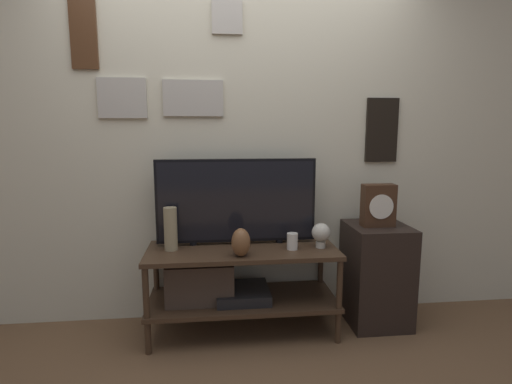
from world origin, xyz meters
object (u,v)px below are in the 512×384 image
object	(u,v)px
mantel_clock	(378,205)
decorative_bust	(321,233)
television	(237,201)
candle_jar	(292,241)
vase_slim_bronze	(171,227)
vase_tall_ceramic	(171,229)
vase_urn_stoneware	(241,242)

from	to	relation	value
mantel_clock	decorative_bust	bearing A→B (deg)	-173.18
television	decorative_bust	size ratio (longest dim) A/B	6.53
candle_jar	decorative_bust	distance (m)	0.21
decorative_bust	mantel_clock	distance (m)	0.46
candle_jar	television	bearing A→B (deg)	155.08
television	decorative_bust	bearing A→B (deg)	-15.00
vase_slim_bronze	vase_tall_ceramic	size ratio (longest dim) A/B	0.74
vase_urn_stoneware	vase_tall_ceramic	bearing A→B (deg)	158.15
television	mantel_clock	bearing A→B (deg)	-5.86
vase_slim_bronze	decorative_bust	distance (m)	1.06
vase_tall_ceramic	television	bearing A→B (deg)	11.93
television	candle_jar	size ratio (longest dim) A/B	9.94
vase_urn_stoneware	vase_slim_bronze	bearing A→B (deg)	141.48
television	decorative_bust	distance (m)	0.62
television	mantel_clock	size ratio (longest dim) A/B	3.73
vase_tall_ceramic	decorative_bust	xyz separation A→B (m)	(1.01, -0.06, -0.05)
candle_jar	vase_tall_ceramic	bearing A→B (deg)	174.75
vase_urn_stoneware	mantel_clock	distance (m)	1.00
vase_tall_ceramic	mantel_clock	distance (m)	1.43
candle_jar	decorative_bust	size ratio (longest dim) A/B	0.66
vase_tall_ceramic	mantel_clock	xyz separation A→B (m)	(1.42, -0.01, 0.13)
vase_urn_stoneware	mantel_clock	size ratio (longest dim) A/B	0.61
television	vase_urn_stoneware	bearing A→B (deg)	-88.18
vase_tall_ceramic	vase_slim_bronze	bearing A→B (deg)	96.04
vase_urn_stoneware	decorative_bust	xyz separation A→B (m)	(0.55, 0.13, 0.01)
decorative_bust	mantel_clock	world-z (taller)	mantel_clock
candle_jar	mantel_clock	distance (m)	0.66
television	vase_tall_ceramic	distance (m)	0.48
decorative_bust	vase_urn_stoneware	bearing A→B (deg)	-167.26
vase_tall_ceramic	decorative_bust	bearing A→B (deg)	-3.22
television	vase_urn_stoneware	world-z (taller)	television
vase_slim_bronze	decorative_bust	size ratio (longest dim) A/B	1.26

